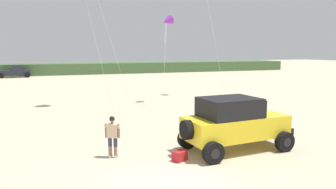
{
  "coord_description": "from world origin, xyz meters",
  "views": [
    {
      "loc": [
        -3.31,
        -8.44,
        4.18
      ],
      "look_at": [
        1.19,
        4.02,
        2.31
      ],
      "focal_mm": 33.28,
      "sensor_mm": 36.0,
      "label": 1
    }
  ],
  "objects_px": {
    "jeep": "(234,122)",
    "distant_pickup": "(15,71)",
    "cooler_box": "(180,156)",
    "kite_green_box": "(167,21)",
    "person_watching": "(112,134)"
  },
  "relations": [
    {
      "from": "jeep",
      "to": "kite_green_box",
      "type": "distance_m",
      "value": 13.66
    },
    {
      "from": "person_watching",
      "to": "distant_pickup",
      "type": "bearing_deg",
      "value": 100.63
    },
    {
      "from": "distant_pickup",
      "to": "kite_green_box",
      "type": "bearing_deg",
      "value": -64.86
    },
    {
      "from": "jeep",
      "to": "kite_green_box",
      "type": "relative_size",
      "value": 0.7
    },
    {
      "from": "distant_pickup",
      "to": "kite_green_box",
      "type": "xyz_separation_m",
      "value": [
        14.41,
        -30.71,
        5.55
      ]
    },
    {
      "from": "kite_green_box",
      "to": "jeep",
      "type": "bearing_deg",
      "value": -96.67
    },
    {
      "from": "distant_pickup",
      "to": "kite_green_box",
      "type": "relative_size",
      "value": 0.68
    },
    {
      "from": "cooler_box",
      "to": "kite_green_box",
      "type": "xyz_separation_m",
      "value": [
        4.1,
        12.94,
        6.29
      ]
    },
    {
      "from": "person_watching",
      "to": "kite_green_box",
      "type": "distance_m",
      "value": 14.47
    },
    {
      "from": "person_watching",
      "to": "cooler_box",
      "type": "xyz_separation_m",
      "value": [
        2.35,
        -1.24,
        -0.75
      ]
    },
    {
      "from": "jeep",
      "to": "cooler_box",
      "type": "relative_size",
      "value": 8.81
    },
    {
      "from": "person_watching",
      "to": "cooler_box",
      "type": "relative_size",
      "value": 2.98
    },
    {
      "from": "jeep",
      "to": "distant_pickup",
      "type": "height_order",
      "value": "jeep"
    },
    {
      "from": "cooler_box",
      "to": "person_watching",
      "type": "bearing_deg",
      "value": 124.43
    },
    {
      "from": "kite_green_box",
      "to": "distant_pickup",
      "type": "bearing_deg",
      "value": 115.14
    }
  ]
}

